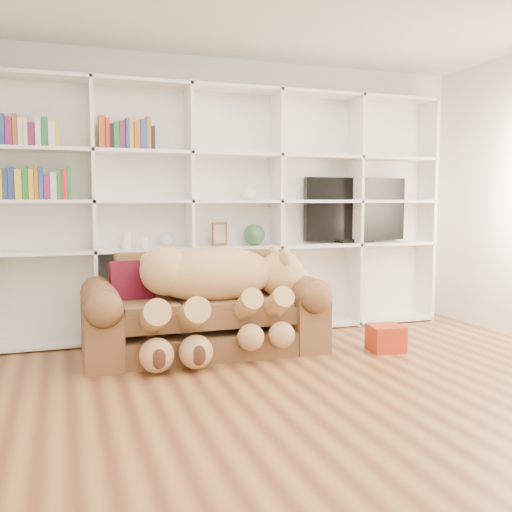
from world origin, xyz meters
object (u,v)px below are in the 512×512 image
object	(u,v)px
tv	(355,211)
sofa	(204,315)
teddy_bear	(217,286)
gift_box	(386,338)

from	to	relation	value
tv	sofa	bearing A→B (deg)	-160.43
teddy_bear	gift_box	size ratio (longest dim) A/B	5.62
gift_box	teddy_bear	bearing A→B (deg)	166.98
teddy_bear	tv	distance (m)	2.01
gift_box	sofa	bearing A→B (deg)	161.61
sofa	teddy_bear	size ratio (longest dim) A/B	1.27
teddy_bear	gift_box	xyz separation A→B (m)	(1.43, -0.33, -0.49)
teddy_bear	gift_box	distance (m)	1.54
teddy_bear	sofa	bearing A→B (deg)	106.99
sofa	tv	bearing A→B (deg)	19.57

